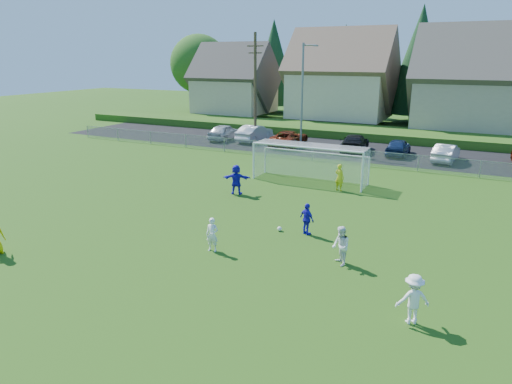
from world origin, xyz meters
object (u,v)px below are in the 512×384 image
car_b (254,133)px  soccer_ball (279,229)px  car_e (398,147)px  car_f (446,153)px  player_blue_b (236,179)px  car_c (289,138)px  car_a (224,132)px  soccer_goal (311,157)px  goalkeeper (339,177)px  player_blue_a (307,219)px  player_white_c (413,299)px  player_white_a (212,235)px  car_d (355,143)px  player_white_b (341,246)px

car_b → soccer_ball: bearing=121.7°
car_e → car_f: bearing=168.5°
player_blue_b → car_c: bearing=-98.7°
car_a → soccer_goal: 17.00m
goalkeeper → car_f: size_ratio=0.40×
player_blue_a → player_white_c: bearing=164.0°
player_blue_a → car_c: size_ratio=0.29×
car_a → goalkeeper: bearing=138.0°
soccer_goal → player_blue_a: bearing=-71.1°
car_a → car_f: bearing=174.7°
car_c → soccer_goal: (5.95, -10.74, 0.92)m
player_white_c → car_c: size_ratio=0.32×
player_white_a → car_a: 26.87m
player_white_a → soccer_goal: soccer_goal is taller
player_blue_b → soccer_ball: bearing=117.3°
player_white_c → car_d: size_ratio=0.32×
player_blue_b → soccer_goal: (2.96, 4.71, 0.73)m
player_white_a → car_c: size_ratio=0.29×
player_white_b → player_white_c: bearing=9.2°
player_blue_a → car_a: car_a is taller
soccer_ball → car_a: bearing=126.2°
car_f → soccer_goal: 12.73m
goalkeeper → soccer_goal: size_ratio=0.23×
player_white_b → car_f: 21.75m
car_d → player_white_b: bearing=96.6°
player_blue_b → goalkeeper: player_blue_b is taller
car_e → car_f: size_ratio=0.97×
soccer_ball → car_d: car_d is taller
car_e → player_white_b: bearing=94.4°
player_white_a → player_blue_a: (2.92, 3.52, 0.02)m
player_white_b → car_f: size_ratio=0.38×
goalkeeper → car_f: 12.65m
car_b → car_f: car_b is taller
car_c → player_blue_b: bearing=99.8°
player_blue_a → soccer_goal: 9.51m
car_f → player_blue_b: bearing=60.9°
player_blue_b → car_e: 17.11m
car_b → car_f: size_ratio=1.14×
player_white_b → car_d: bearing=156.3°
soccer_ball → player_white_b: 4.30m
goalkeeper → car_a: size_ratio=0.37×
goalkeeper → player_blue_a: bearing=114.5°
car_d → soccer_goal: size_ratio=0.68×
goalkeeper → car_c: (-8.29, 12.04, -0.13)m
player_white_a → car_c: 24.01m
player_white_b → player_blue_a: (-2.30, 2.43, -0.04)m
player_blue_b → car_c: player_blue_b is taller
player_blue_b → soccer_goal: size_ratio=0.24×
soccer_ball → car_d: size_ratio=0.04×
player_blue_a → car_e: 20.01m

